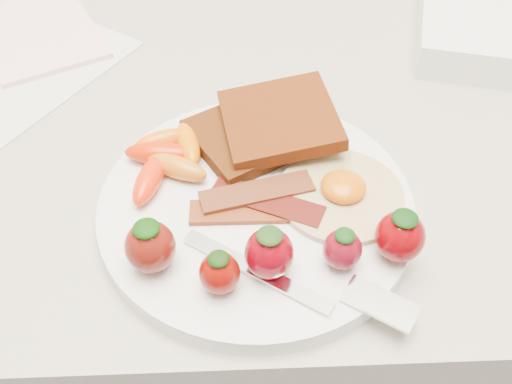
{
  "coord_description": "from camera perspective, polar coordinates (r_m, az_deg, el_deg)",
  "views": [
    {
      "loc": [
        -0.02,
        1.22,
        1.28
      ],
      "look_at": [
        -0.01,
        1.54,
        0.93
      ],
      "focal_mm": 40.0,
      "sensor_mm": 36.0,
      "label": 1
    }
  ],
  "objects": [
    {
      "name": "counter",
      "position": [
        0.96,
        -0.01,
        -12.48
      ],
      "size": [
        2.0,
        0.6,
        0.9
      ],
      "primitive_type": "cube",
      "color": "gray",
      "rests_on": "ground"
    },
    {
      "name": "plate",
      "position": [
        0.49,
        0.0,
        -1.49
      ],
      "size": [
        0.27,
        0.27,
        0.02
      ],
      "primitive_type": "cylinder",
      "color": "white",
      "rests_on": "counter"
    },
    {
      "name": "toast_lower",
      "position": [
        0.53,
        -1.01,
        5.6
      ],
      "size": [
        0.13,
        0.13,
        0.01
      ],
      "primitive_type": "cube",
      "rotation": [
        0.0,
        0.0,
        0.53
      ],
      "color": "black",
      "rests_on": "plate"
    },
    {
      "name": "toast_upper",
      "position": [
        0.53,
        2.36,
        7.24
      ],
      "size": [
        0.12,
        0.12,
        0.02
      ],
      "primitive_type": "cube",
      "rotation": [
        0.0,
        -0.1,
        0.15
      ],
      "color": "black",
      "rests_on": "toast_lower"
    },
    {
      "name": "fried_egg",
      "position": [
        0.49,
        8.53,
        -0.07
      ],
      "size": [
        0.13,
        0.13,
        0.02
      ],
      "color": "beige",
      "rests_on": "plate"
    },
    {
      "name": "bacon_strips",
      "position": [
        0.48,
        0.14,
        -1.0
      ],
      "size": [
        0.11,
        0.06,
        0.01
      ],
      "color": "#47110B",
      "rests_on": "plate"
    },
    {
      "name": "baby_carrots",
      "position": [
        0.51,
        -8.9,
        3.45
      ],
      "size": [
        0.08,
        0.1,
        0.02
      ],
      "color": "#C32400",
      "rests_on": "plate"
    },
    {
      "name": "strawberries",
      "position": [
        0.43,
        1.84,
        -5.7
      ],
      "size": [
        0.23,
        0.06,
        0.05
      ],
      "color": "#5C0F09",
      "rests_on": "plate"
    },
    {
      "name": "fork",
      "position": [
        0.43,
        5.54,
        -9.24
      ],
      "size": [
        0.18,
        0.1,
        0.0
      ],
      "color": "silver",
      "rests_on": "plate"
    },
    {
      "name": "paper_sheet",
      "position": [
        0.71,
        -21.96,
        11.49
      ],
      "size": [
        0.26,
        0.27,
        0.0
      ],
      "primitive_type": "cube",
      "rotation": [
        0.0,
        0.0,
        -0.6
      ],
      "color": "silver",
      "rests_on": "counter"
    },
    {
      "name": "notepad",
      "position": [
        0.76,
        -20.87,
        14.76
      ],
      "size": [
        0.19,
        0.22,
        0.01
      ],
      "primitive_type": "cube",
      "rotation": [
        0.0,
        0.0,
        0.46
      ],
      "color": "#F2BCC5",
      "rests_on": "paper_sheet"
    }
  ]
}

